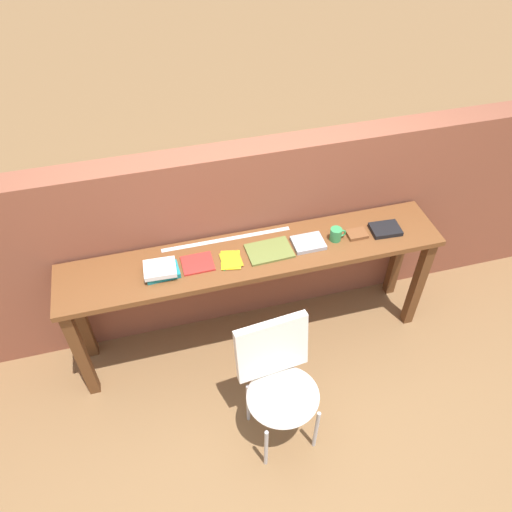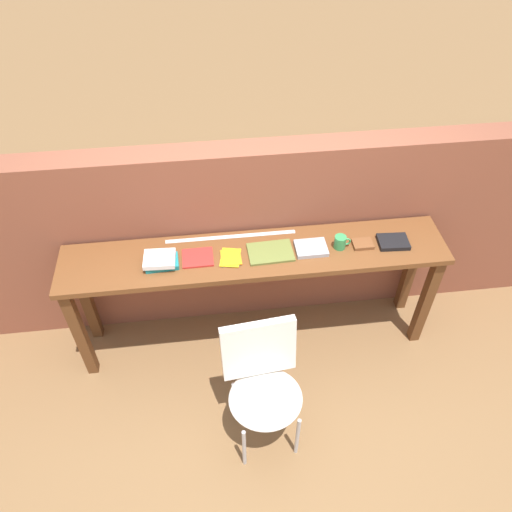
{
  "view_description": "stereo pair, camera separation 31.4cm",
  "coord_description": "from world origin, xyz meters",
  "px_view_note": "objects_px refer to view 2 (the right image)",
  "views": [
    {
      "loc": [
        -0.58,
        -1.91,
        3.11
      ],
      "look_at": [
        0.0,
        0.25,
        0.9
      ],
      "focal_mm": 35.0,
      "sensor_mm": 36.0,
      "label": 1
    },
    {
      "loc": [
        -0.27,
        -1.97,
        3.11
      ],
      "look_at": [
        0.0,
        0.25,
        0.9
      ],
      "focal_mm": 35.0,
      "sensor_mm": 36.0,
      "label": 2
    }
  ],
  "objects_px": {
    "magazine_cycling": "(198,258)",
    "leather_journal_brown": "(363,244)",
    "mug": "(340,242)",
    "book_repair_rightmost": "(393,242)",
    "chair_white_moulded": "(263,381)",
    "book_open_centre": "(270,252)",
    "pamphlet_pile_colourful": "(231,258)",
    "book_stack_leftmost": "(161,261)"
  },
  "relations": [
    {
      "from": "pamphlet_pile_colourful",
      "to": "mug",
      "type": "relative_size",
      "value": 1.7
    },
    {
      "from": "book_open_centre",
      "to": "mug",
      "type": "distance_m",
      "value": 0.46
    },
    {
      "from": "leather_journal_brown",
      "to": "book_repair_rightmost",
      "type": "bearing_deg",
      "value": -2.23
    },
    {
      "from": "book_stack_leftmost",
      "to": "mug",
      "type": "distance_m",
      "value": 1.15
    },
    {
      "from": "chair_white_moulded",
      "to": "book_open_centre",
      "type": "xyz_separation_m",
      "value": [
        0.14,
        0.71,
        0.36
      ]
    },
    {
      "from": "leather_journal_brown",
      "to": "book_repair_rightmost",
      "type": "relative_size",
      "value": 0.67
    },
    {
      "from": "pamphlet_pile_colourful",
      "to": "book_repair_rightmost",
      "type": "distance_m",
      "value": 1.06
    },
    {
      "from": "book_stack_leftmost",
      "to": "magazine_cycling",
      "type": "xyz_separation_m",
      "value": [
        0.23,
        0.03,
        -0.03
      ]
    },
    {
      "from": "leather_journal_brown",
      "to": "book_open_centre",
      "type": "bearing_deg",
      "value": -179.73
    },
    {
      "from": "chair_white_moulded",
      "to": "mug",
      "type": "relative_size",
      "value": 8.1
    },
    {
      "from": "leather_journal_brown",
      "to": "book_repair_rightmost",
      "type": "height_order",
      "value": "book_repair_rightmost"
    },
    {
      "from": "book_stack_leftmost",
      "to": "book_open_centre",
      "type": "distance_m",
      "value": 0.69
    },
    {
      "from": "pamphlet_pile_colourful",
      "to": "mug",
      "type": "height_order",
      "value": "mug"
    },
    {
      "from": "magazine_cycling",
      "to": "leather_journal_brown",
      "type": "bearing_deg",
      "value": -0.79
    },
    {
      "from": "pamphlet_pile_colourful",
      "to": "leather_journal_brown",
      "type": "bearing_deg",
      "value": 1.16
    },
    {
      "from": "magazine_cycling",
      "to": "mug",
      "type": "height_order",
      "value": "mug"
    },
    {
      "from": "book_open_centre",
      "to": "book_repair_rightmost",
      "type": "distance_m",
      "value": 0.81
    },
    {
      "from": "magazine_cycling",
      "to": "book_repair_rightmost",
      "type": "relative_size",
      "value": 1.01
    },
    {
      "from": "magazine_cycling",
      "to": "chair_white_moulded",
      "type": "bearing_deg",
      "value": -65.84
    },
    {
      "from": "leather_journal_brown",
      "to": "book_repair_rightmost",
      "type": "distance_m",
      "value": 0.2
    },
    {
      "from": "pamphlet_pile_colourful",
      "to": "mug",
      "type": "xyz_separation_m",
      "value": [
        0.71,
        0.02,
        0.04
      ]
    },
    {
      "from": "chair_white_moulded",
      "to": "pamphlet_pile_colourful",
      "type": "bearing_deg",
      "value": 99.92
    },
    {
      "from": "book_open_centre",
      "to": "mug",
      "type": "xyz_separation_m",
      "value": [
        0.45,
        0.0,
        0.04
      ]
    },
    {
      "from": "book_stack_leftmost",
      "to": "book_repair_rightmost",
      "type": "height_order",
      "value": "book_stack_leftmost"
    },
    {
      "from": "chair_white_moulded",
      "to": "magazine_cycling",
      "type": "xyz_separation_m",
      "value": [
        -0.33,
        0.72,
        0.36
      ]
    },
    {
      "from": "magazine_cycling",
      "to": "book_open_centre",
      "type": "relative_size",
      "value": 0.68
    },
    {
      "from": "magazine_cycling",
      "to": "book_repair_rightmost",
      "type": "bearing_deg",
      "value": -1.11
    },
    {
      "from": "book_open_centre",
      "to": "book_repair_rightmost",
      "type": "height_order",
      "value": "book_repair_rightmost"
    },
    {
      "from": "book_stack_leftmost",
      "to": "chair_white_moulded",
      "type": "bearing_deg",
      "value": -51.04
    },
    {
      "from": "mug",
      "to": "magazine_cycling",
      "type": "bearing_deg",
      "value": 179.58
    },
    {
      "from": "chair_white_moulded",
      "to": "book_repair_rightmost",
      "type": "xyz_separation_m",
      "value": [
        0.94,
        0.7,
        0.37
      ]
    },
    {
      "from": "mug",
      "to": "leather_journal_brown",
      "type": "xyz_separation_m",
      "value": [
        0.15,
        0.0,
        -0.03
      ]
    },
    {
      "from": "chair_white_moulded",
      "to": "mug",
      "type": "height_order",
      "value": "mug"
    },
    {
      "from": "chair_white_moulded",
      "to": "leather_journal_brown",
      "type": "xyz_separation_m",
      "value": [
        0.74,
        0.71,
        0.37
      ]
    },
    {
      "from": "magazine_cycling",
      "to": "mug",
      "type": "relative_size",
      "value": 1.78
    },
    {
      "from": "magazine_cycling",
      "to": "pamphlet_pile_colourful",
      "type": "relative_size",
      "value": 1.04
    },
    {
      "from": "book_open_centre",
      "to": "book_repair_rightmost",
      "type": "bearing_deg",
      "value": -2.61
    },
    {
      "from": "mug",
      "to": "book_repair_rightmost",
      "type": "xyz_separation_m",
      "value": [
        0.35,
        -0.01,
        -0.03
      ]
    },
    {
      "from": "book_stack_leftmost",
      "to": "book_repair_rightmost",
      "type": "xyz_separation_m",
      "value": [
        1.5,
        0.01,
        -0.02
      ]
    },
    {
      "from": "book_stack_leftmost",
      "to": "book_repair_rightmost",
      "type": "relative_size",
      "value": 1.11
    },
    {
      "from": "pamphlet_pile_colourful",
      "to": "book_open_centre",
      "type": "height_order",
      "value": "book_open_centre"
    },
    {
      "from": "magazine_cycling",
      "to": "book_repair_rightmost",
      "type": "xyz_separation_m",
      "value": [
        1.27,
        -0.01,
        0.01
      ]
    }
  ]
}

